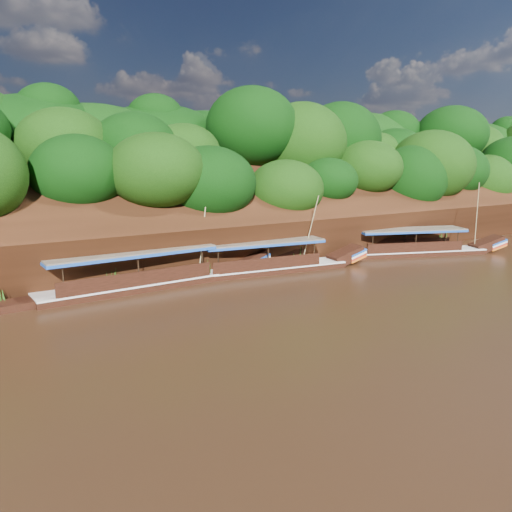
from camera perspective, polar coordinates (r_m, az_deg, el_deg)
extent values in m
plane|color=black|center=(32.14, 12.50, -4.43)|extent=(160.00, 160.00, 0.00)
cube|color=black|center=(44.15, -1.81, 4.75)|extent=(120.00, 16.12, 13.64)
cube|color=black|center=(53.48, -7.09, 2.05)|extent=(120.00, 24.00, 12.00)
ellipsoid|color=#0A410B|center=(40.63, -8.51, 4.05)|extent=(18.00, 8.00, 6.40)
ellipsoid|color=#0A410B|center=(50.06, -5.90, 12.02)|extent=(24.00, 11.00, 8.40)
ellipsoid|color=#0A410B|center=(58.76, 19.88, 5.64)|extent=(18.00, 8.00, 6.00)
ellipsoid|color=#0A410B|center=(71.02, 20.58, 10.85)|extent=(22.00, 10.00, 8.00)
cube|color=black|center=(46.37, 17.95, 0.14)|extent=(12.21, 6.08, 0.86)
cube|color=silver|center=(46.30, 17.98, 0.64)|extent=(12.23, 6.14, 0.10)
cube|color=black|center=(50.00, 24.87, 1.20)|extent=(3.24, 2.45, 1.67)
cube|color=#194AA8|center=(50.41, 25.59, 1.54)|extent=(1.96, 2.05, 0.62)
cube|color=red|center=(50.46, 25.56, 1.18)|extent=(1.96, 2.05, 0.62)
cube|color=#4F4638|center=(45.62, 17.29, 2.93)|extent=(9.82, 5.48, 0.11)
cube|color=#194AA8|center=(45.64, 17.29, 2.79)|extent=(9.82, 5.48, 0.17)
cylinder|color=tan|center=(48.29, 23.92, 4.29)|extent=(1.49, 0.99, 5.82)
cube|color=black|center=(37.69, 1.77, -1.81)|extent=(12.03, 3.60, 0.89)
cube|color=silver|center=(37.59, 1.78, -1.18)|extent=(12.03, 3.67, 0.10)
cube|color=black|center=(40.86, 10.20, 0.04)|extent=(2.99, 1.96, 1.67)
cube|color=#194AA8|center=(41.22, 11.07, 0.53)|extent=(1.65, 1.86, 0.61)
cube|color=red|center=(41.28, 11.05, 0.07)|extent=(1.65, 1.86, 0.61)
cube|color=#4F4638|center=(36.90, 0.76, 1.68)|extent=(9.51, 3.61, 0.12)
cube|color=#194AA8|center=(36.92, 0.76, 1.49)|extent=(9.51, 3.61, 0.18)
cylinder|color=tan|center=(37.98, 6.22, 3.03)|extent=(0.46, 1.41, 5.20)
cube|color=black|center=(33.92, -12.45, -3.59)|extent=(14.14, 3.20, 0.96)
cube|color=silver|center=(33.81, -12.48, -2.84)|extent=(14.15, 3.27, 0.11)
cube|color=black|center=(37.35, -1.27, -0.77)|extent=(3.40, 1.95, 1.88)
cube|color=#194AA8|center=(37.76, -0.17, -0.13)|extent=(1.83, 1.93, 0.70)
cube|color=red|center=(37.84, -0.17, -0.67)|extent=(1.83, 1.93, 0.70)
cube|color=#4F4638|center=(33.05, -14.04, 0.50)|extent=(11.13, 3.36, 0.13)
cube|color=#194AA8|center=(33.07, -14.03, 0.28)|extent=(11.13, 3.36, 0.19)
cylinder|color=tan|center=(34.85, -6.09, 2.55)|extent=(1.35, 1.24, 5.39)
cone|color=#285816|center=(32.52, -26.86, -3.92)|extent=(1.50, 1.50, 1.42)
cone|color=#285816|center=(33.65, -15.81, -2.45)|extent=(1.50, 1.50, 1.62)
cone|color=#285816|center=(35.38, -5.95, -1.54)|extent=(1.50, 1.50, 1.46)
cone|color=#285816|center=(39.73, 4.45, 0.26)|extent=(1.50, 1.50, 1.91)
cone|color=#285816|center=(43.84, 10.77, 1.24)|extent=(1.50, 1.50, 2.06)
cone|color=#285816|center=(47.00, 15.31, 1.31)|extent=(1.50, 1.50, 1.40)
cone|color=#285816|center=(51.92, 20.44, 2.04)|extent=(1.50, 1.50, 1.61)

